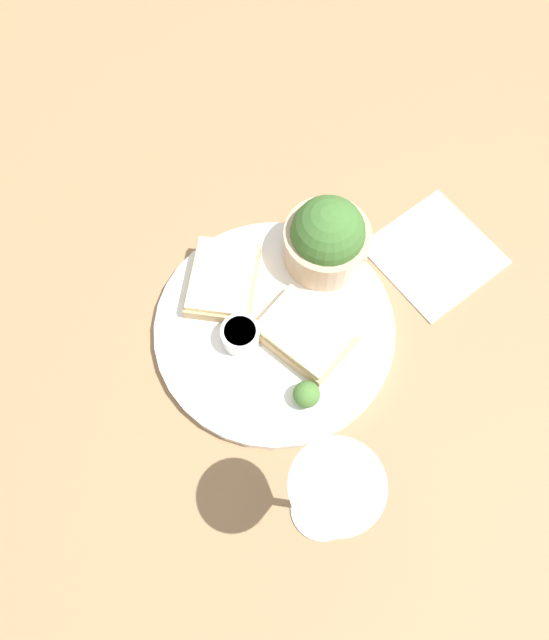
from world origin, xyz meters
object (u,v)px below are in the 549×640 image
Objects in this scene: salad_bowl at (327,238)px; cheese_toast_far at (223,280)px; cheese_toast_near at (304,334)px; napkin at (435,254)px; sauce_ramekin at (239,332)px; wine_glass at (332,493)px.

salad_bowl is 0.82× the size of cheese_toast_far.
cheese_toast_near reaches higher than napkin.
sauce_ramekin reaches higher than napkin.
cheese_toast_far is at bearing -93.67° from salad_bowl.
cheese_toast_near is at bearing -36.21° from salad_bowl.
cheese_toast_far is (-0.01, -0.13, -0.03)m from salad_bowl.
napkin is at bearing 78.18° from cheese_toast_far.
sauce_ramekin is at bearing -65.12° from salad_bowl.
wine_glass is (0.18, -0.06, 0.11)m from cheese_toast_near.
cheese_toast_far is 0.26m from napkin.
cheese_toast_near is at bearing 31.79° from cheese_toast_far.
salad_bowl is 0.15m from napkin.
cheese_toast_far is at bearing 175.16° from sauce_ramekin.
salad_bowl reaches higher than cheese_toast_far.
sauce_ramekin is 0.24× the size of wine_glass.
wine_glass is at bearing -17.32° from cheese_toast_near.
sauce_ramekin is 0.36× the size of cheese_toast_near.
sauce_ramekin is 0.27m from napkin.
salad_bowl is at bearing 86.33° from cheese_toast_far.
sauce_ramekin is at bearing -176.92° from wine_glass.
cheese_toast_near is 0.22m from wine_glass.
cheese_toast_near is 0.68× the size of wine_glass.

